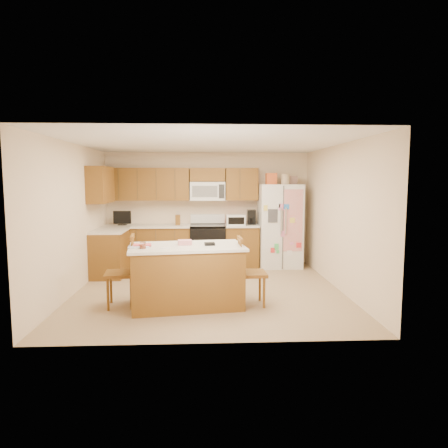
{
  "coord_description": "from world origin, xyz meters",
  "views": [
    {
      "loc": [
        -0.07,
        -6.71,
        1.89
      ],
      "look_at": [
        0.28,
        0.35,
        1.11
      ],
      "focal_mm": 32.0,
      "sensor_mm": 36.0,
      "label": 1
    }
  ],
  "objects": [
    {
      "name": "stove",
      "position": [
        0.0,
        1.94,
        0.47
      ],
      "size": [
        0.76,
        0.65,
        1.13
      ],
      "color": "black",
      "rests_on": "ground"
    },
    {
      "name": "cabinetry",
      "position": [
        -0.98,
        1.79,
        0.91
      ],
      "size": [
        3.36,
        1.56,
        2.15
      ],
      "color": "brown",
      "rests_on": "ground"
    },
    {
      "name": "refrigerator",
      "position": [
        1.57,
        1.87,
        0.92
      ],
      "size": [
        0.9,
        0.79,
        2.04
      ],
      "color": "white",
      "rests_on": "ground"
    },
    {
      "name": "windsor_chair_left",
      "position": [
        -1.3,
        -0.8,
        0.51
      ],
      "size": [
        0.49,
        0.51,
        1.08
      ],
      "color": "brown",
      "rests_on": "ground"
    },
    {
      "name": "island",
      "position": [
        -0.34,
        -0.82,
        0.47
      ],
      "size": [
        1.8,
        1.19,
        1.01
      ],
      "color": "brown",
      "rests_on": "ground"
    },
    {
      "name": "room_shell",
      "position": [
        0.0,
        0.0,
        1.44
      ],
      "size": [
        4.6,
        4.6,
        2.52
      ],
      "color": "beige",
      "rests_on": "ground"
    },
    {
      "name": "windsor_chair_right",
      "position": [
        0.61,
        -0.82,
        0.49
      ],
      "size": [
        0.44,
        0.46,
        1.04
      ],
      "color": "brown",
      "rests_on": "ground"
    },
    {
      "name": "ground",
      "position": [
        0.0,
        0.0,
        0.0
      ],
      "size": [
        4.5,
        4.5,
        0.0
      ],
      "primitive_type": "plane",
      "color": "#8F6F5A",
      "rests_on": "ground"
    },
    {
      "name": "windsor_chair_back",
      "position": [
        -0.35,
        -0.17,
        0.42
      ],
      "size": [
        0.48,
        0.46,
        0.88
      ],
      "color": "brown",
      "rests_on": "ground"
    }
  ]
}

